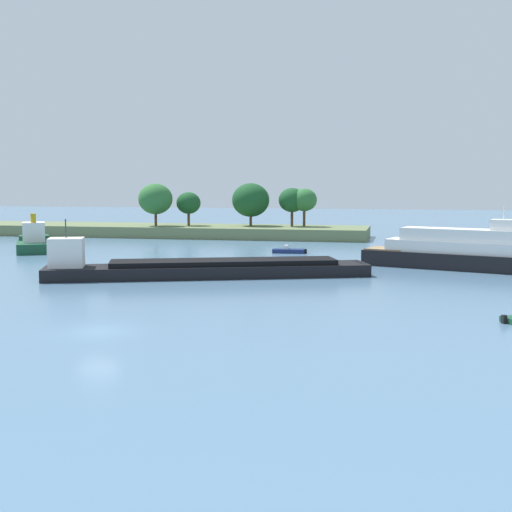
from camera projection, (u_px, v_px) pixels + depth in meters
The scene contains 6 objects.
ground_plane at pixel (98, 332), 43.91m from camera, with size 400.00×400.00×0.00m, color slate.
treeline_island at pixel (172, 223), 120.63m from camera, with size 73.57×12.86×9.04m.
white_riverboat at pixel (474, 252), 74.26m from camera, with size 23.74×11.55×6.83m.
tugboat at pixel (34, 242), 93.96m from camera, with size 8.47×10.44×5.15m.
fishing_skiff at pixel (289, 251), 92.11m from camera, with size 4.50×1.95×1.03m.
cargo_barge at pixel (201, 268), 68.89m from camera, with size 31.30×15.26×5.79m.
Camera 1 is at (18.62, -40.17, 9.34)m, focal length 49.43 mm.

